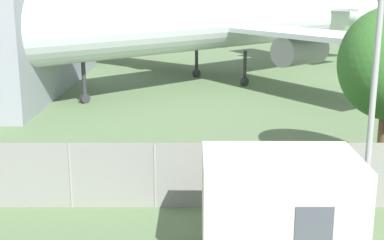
{
  "coord_description": "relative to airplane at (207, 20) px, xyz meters",
  "views": [
    {
      "loc": [
        1.12,
        -3.77,
        6.54
      ],
      "look_at": [
        1.19,
        14.42,
        2.0
      ],
      "focal_mm": 50.0,
      "sensor_mm": 36.0,
      "label": 1
    }
  ],
  "objects": [
    {
      "name": "airplane",
      "position": [
        0.0,
        0.0,
        0.0
      ],
      "size": [
        31.05,
        28.66,
        12.44
      ],
      "rotation": [
        0.0,
        0.0,
        -2.41
      ],
      "color": "silver",
      "rests_on": "ground"
    },
    {
      "name": "perimeter_fence",
      "position": [
        -2.3,
        -21.8,
        -3.32
      ],
      "size": [
        56.07,
        0.07,
        2.05
      ],
      "color": "gray",
      "rests_on": "ground"
    },
    {
      "name": "light_mast",
      "position": [
        3.58,
        -23.23,
        -0.02
      ],
      "size": [
        0.44,
        0.44,
        6.98
      ],
      "color": "#99999E",
      "rests_on": "ground"
    },
    {
      "name": "portable_cabin",
      "position": [
        0.92,
        -25.04,
        -3.01
      ],
      "size": [
        3.71,
        2.56,
        2.68
      ],
      "rotation": [
        0.0,
        0.0,
        -0.01
      ],
      "color": "beige",
      "rests_on": "ground"
    }
  ]
}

